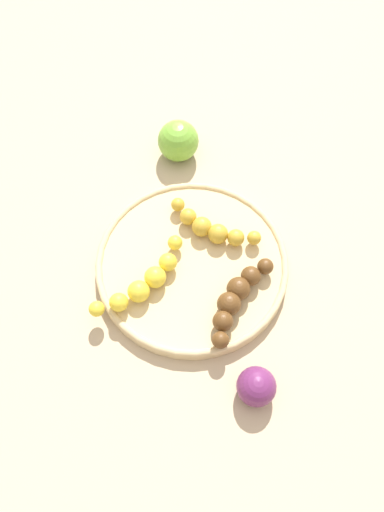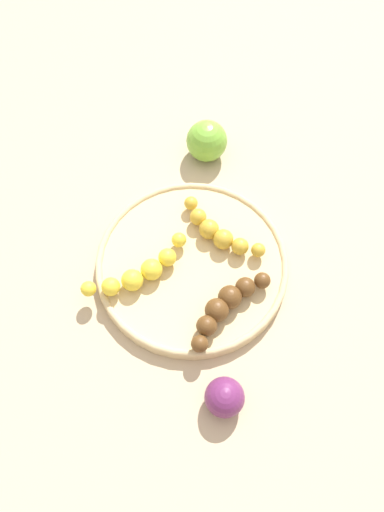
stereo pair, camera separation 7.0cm
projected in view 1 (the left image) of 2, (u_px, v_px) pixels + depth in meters
The scene contains 7 objects.
ground_plane at pixel (192, 268), 0.73m from camera, with size 2.40×2.40×0.00m, color tan.
fruit_bowl at pixel (192, 264), 0.72m from camera, with size 0.28×0.28×0.02m.
banana_spotted at pixel (211, 228), 0.73m from camera, with size 0.10×0.12×0.03m.
banana_yellow at pixel (144, 281), 0.68m from camera, with size 0.10×0.15×0.03m.
banana_overripe at pixel (237, 298), 0.67m from camera, with size 0.11×0.11×0.03m.
plum_purple at pixel (256, 387), 0.63m from camera, with size 0.05×0.05×0.05m, color #662659.
apple_green at pixel (178, 141), 0.80m from camera, with size 0.07×0.07×0.07m, color #72B238.
Camera 1 is at (-0.31, 0.07, 0.66)m, focal length 34.22 mm.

